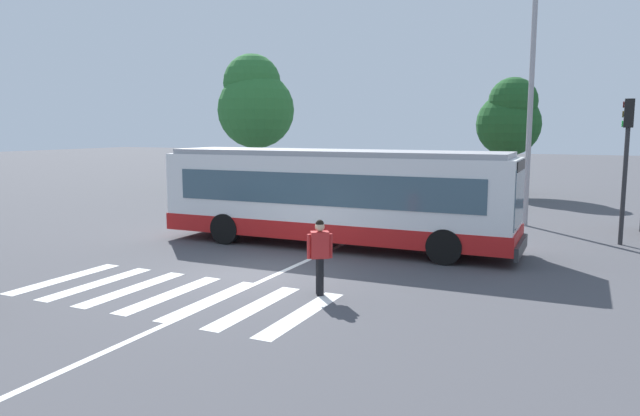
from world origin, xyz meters
name	(u,v)px	position (x,y,z in m)	size (l,w,h in m)	color
ground_plane	(257,275)	(0.00, 0.00, 0.00)	(160.00, 160.00, 0.00)	#47474C
city_transit_bus	(335,197)	(0.30, 4.30, 1.59)	(11.44, 2.77, 3.06)	black
pedestrian_crossing_street	(320,253)	(2.25, -0.98, 0.97)	(0.50, 0.44, 1.72)	black
parked_car_charcoal	(362,186)	(-3.32, 16.01, 0.77)	(1.93, 4.53, 1.35)	black
parked_car_champagne	(412,187)	(-0.75, 16.54, 0.77)	(1.90, 4.51, 1.35)	black
parked_car_red	(463,190)	(2.02, 15.84, 0.77)	(2.03, 4.58, 1.35)	black
traffic_light_far_corner	(626,148)	(8.60, 8.42, 3.13)	(0.33, 0.32, 4.66)	#28282B
twin_arm_street_lamp	(532,75)	(5.38, 11.08, 5.73)	(5.12, 0.32, 9.27)	#939399
background_tree_left	(255,102)	(-11.17, 18.27, 5.32)	(4.63, 4.63, 8.21)	brown
background_tree_right	(510,118)	(3.25, 21.76, 4.32)	(3.55, 3.55, 6.54)	brown
crosswalk_painted_stripes	(171,294)	(-0.81, -2.42, 0.00)	(7.12, 3.29, 0.01)	silver
lane_center_line	(307,260)	(0.44, 2.00, 0.00)	(0.16, 24.00, 0.01)	silver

